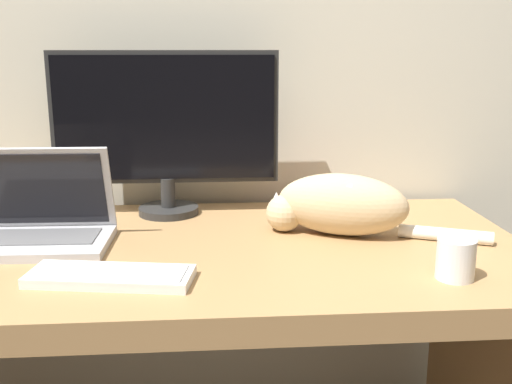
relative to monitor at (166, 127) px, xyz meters
name	(u,v)px	position (x,y,z in m)	size (l,w,h in m)	color
wall_back	(191,17)	(0.07, 0.16, 0.29)	(6.40, 0.06, 2.60)	beige
desk	(193,308)	(0.07, -0.29, -0.40)	(1.58, 0.78, 0.77)	#A37A4C
monitor	(166,127)	(0.00, 0.00, 0.00)	(0.61, 0.16, 0.44)	#282828
laptop	(39,225)	(-0.28, -0.25, -0.20)	(0.33, 0.23, 0.23)	#B7B7BC
external_keyboard	(111,276)	(-0.08, -0.49, -0.23)	(0.34, 0.16, 0.02)	white
cat	(340,204)	(0.43, -0.22, -0.17)	(0.53, 0.25, 0.15)	#D1B284
coffee_mug	(456,259)	(0.60, -0.53, -0.20)	(0.08, 0.08, 0.08)	white
small_toy	(313,200)	(0.41, 0.00, -0.21)	(0.06, 0.06, 0.06)	red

